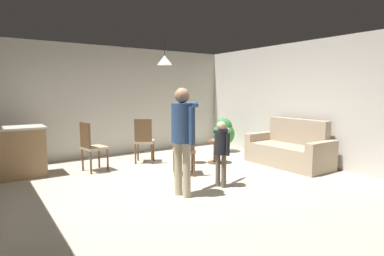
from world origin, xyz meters
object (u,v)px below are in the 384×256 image
(person_adult, at_px, (183,130))
(spare_remote_on_table, at_px, (215,140))
(person_child, at_px, (221,146))
(dining_chair_by_counter, at_px, (144,139))
(couch_floral, at_px, (289,150))
(potted_plant_corner, at_px, (224,133))
(dining_chair_centre_back, at_px, (184,147))
(kitchen_counter, at_px, (9,153))
(dining_chair_near_wall, at_px, (91,145))
(side_table_by_couch, at_px, (215,149))

(person_adult, xyz_separation_m, spare_remote_on_table, (1.76, 1.43, -0.49))
(person_child, distance_m, dining_chair_by_counter, 2.35)
(couch_floral, distance_m, potted_plant_corner, 2.02)
(couch_floral, xyz_separation_m, spare_remote_on_table, (-1.24, 1.05, 0.21))
(dining_chair_by_counter, distance_m, potted_plant_corner, 2.34)
(dining_chair_by_counter, xyz_separation_m, dining_chair_centre_back, (0.17, -1.38, 0.00))
(person_child, height_order, dining_chair_by_counter, person_child)
(couch_floral, height_order, dining_chair_by_counter, same)
(kitchen_counter, bearing_deg, couch_floral, -23.79)
(couch_floral, distance_m, dining_chair_near_wall, 4.17)
(person_adult, relative_size, dining_chair_near_wall, 1.66)
(dining_chair_centre_back, bearing_deg, spare_remote_on_table, 50.96)
(person_adult, height_order, dining_chair_centre_back, person_adult)
(dining_chair_by_counter, bearing_deg, side_table_by_couch, -1.35)
(kitchen_counter, relative_size, spare_remote_on_table, 9.69)
(person_adult, height_order, person_child, person_adult)
(person_adult, bearing_deg, dining_chair_near_wall, -176.97)
(kitchen_counter, bearing_deg, side_table_by_couch, -16.87)
(kitchen_counter, distance_m, dining_chair_near_wall, 1.45)
(dining_chair_centre_back, bearing_deg, dining_chair_by_counter, 125.70)
(kitchen_counter, relative_size, dining_chair_by_counter, 1.26)
(potted_plant_corner, bearing_deg, dining_chair_by_counter, -179.38)
(kitchen_counter, bearing_deg, person_adult, -51.20)
(spare_remote_on_table, bearing_deg, couch_floral, -40.25)
(couch_floral, height_order, dining_chair_near_wall, same)
(kitchen_counter, xyz_separation_m, potted_plant_corner, (4.94, -0.25, 0.02))
(couch_floral, xyz_separation_m, person_adult, (-3.00, -0.38, 0.70))
(kitchen_counter, xyz_separation_m, dining_chair_by_counter, (2.60, -0.28, 0.07))
(person_child, relative_size, potted_plant_corner, 1.24)
(person_child, xyz_separation_m, potted_plant_corner, (2.04, 2.36, -0.20))
(dining_chair_near_wall, bearing_deg, side_table_by_couch, 62.34)
(person_adult, bearing_deg, person_child, 77.35)
(dining_chair_by_counter, bearing_deg, couch_floral, -4.70)
(kitchen_counter, relative_size, dining_chair_centre_back, 1.26)
(dining_chair_centre_back, bearing_deg, kitchen_counter, 177.78)
(side_table_by_couch, xyz_separation_m, person_adult, (-1.78, -1.45, 0.70))
(person_child, bearing_deg, kitchen_counter, -149.71)
(side_table_by_couch, distance_m, dining_chair_centre_back, 1.25)
(potted_plant_corner, bearing_deg, dining_chair_centre_back, -147.05)
(kitchen_counter, xyz_separation_m, side_table_by_couch, (3.90, -1.18, -0.15))
(dining_chair_centre_back, xyz_separation_m, spare_remote_on_table, (1.11, 0.45, -0.01))
(person_adult, relative_size, potted_plant_corner, 1.85)
(side_table_by_couch, distance_m, person_adult, 2.40)
(person_adult, xyz_separation_m, person_child, (0.78, 0.03, -0.34))
(dining_chair_near_wall, bearing_deg, couch_floral, 53.45)
(potted_plant_corner, bearing_deg, person_adult, -139.83)
(person_child, bearing_deg, dining_chair_near_wall, -163.92)
(side_table_by_couch, bearing_deg, couch_floral, -41.42)
(kitchen_counter, height_order, dining_chair_by_counter, dining_chair_by_counter)
(person_adult, xyz_separation_m, dining_chair_centre_back, (0.65, 0.98, -0.48))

